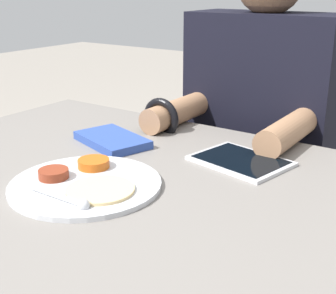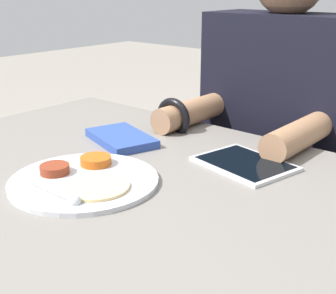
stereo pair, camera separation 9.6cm
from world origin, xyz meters
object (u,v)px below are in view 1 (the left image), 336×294
at_px(person_diner, 257,164).
at_px(red_notebook, 112,141).
at_px(tablet_device, 241,161).
at_px(thali_tray, 85,183).

bearing_deg(person_diner, red_notebook, -113.95).
height_order(red_notebook, tablet_device, red_notebook).
height_order(thali_tray, red_notebook, thali_tray).
bearing_deg(thali_tray, tablet_device, 56.24).
distance_m(thali_tray, red_notebook, 0.26).
bearing_deg(red_notebook, tablet_device, 11.05).
distance_m(thali_tray, tablet_device, 0.35).
bearing_deg(red_notebook, thali_tray, -60.74).
xyz_separation_m(thali_tray, tablet_device, (0.19, 0.29, -0.00)).
relative_size(thali_tray, red_notebook, 1.38).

